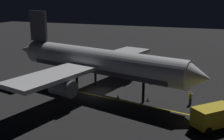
# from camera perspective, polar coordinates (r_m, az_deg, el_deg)

# --- Properties ---
(ground_plane) EXTENTS (180.00, 180.00, 0.20)m
(ground_plane) POSITION_cam_1_polar(r_m,az_deg,el_deg) (40.67, -2.65, -4.65)
(ground_plane) COLOR #232324
(apron_guide_stripe) EXTENTS (3.82, 21.39, 0.01)m
(apron_guide_stripe) POSITION_cam_1_polar(r_m,az_deg,el_deg) (37.44, 1.74, -6.24)
(apron_guide_stripe) COLOR gold
(apron_guide_stripe) RESTS_ON ground_plane
(airliner) EXTENTS (27.90, 32.27, 11.24)m
(airliner) POSITION_cam_1_polar(r_m,az_deg,el_deg) (39.72, -3.37, 1.63)
(airliner) COLOR white
(airliner) RESTS_ON ground_plane
(baggage_truck) EXTENTS (5.89, 5.81, 2.45)m
(baggage_truck) POSITION_cam_1_polar(r_m,az_deg,el_deg) (31.68, 20.75, -8.85)
(baggage_truck) COLOR gold
(baggage_truck) RESTS_ON ground_plane
(catering_truck) EXTENTS (3.70, 6.65, 2.39)m
(catering_truck) POSITION_cam_1_polar(r_m,az_deg,el_deg) (50.41, 3.67, 0.81)
(catering_truck) COLOR maroon
(catering_truck) RESTS_ON ground_plane
(ground_crew_worker) EXTENTS (0.40, 0.40, 1.74)m
(ground_crew_worker) POSITION_cam_1_polar(r_m,az_deg,el_deg) (37.21, 15.75, -5.50)
(ground_crew_worker) COLOR black
(ground_crew_worker) RESTS_ON ground_plane
(traffic_cone_near_left) EXTENTS (0.50, 0.50, 0.55)m
(traffic_cone_near_left) POSITION_cam_1_polar(r_m,az_deg,el_deg) (44.37, 8.00, -2.62)
(traffic_cone_near_left) COLOR #EA590F
(traffic_cone_near_left) RESTS_ON ground_plane
(traffic_cone_near_right) EXTENTS (0.50, 0.50, 0.55)m
(traffic_cone_near_right) POSITION_cam_1_polar(r_m,az_deg,el_deg) (37.38, 7.33, -5.99)
(traffic_cone_near_right) COLOR #EA590F
(traffic_cone_near_right) RESTS_ON ground_plane
(traffic_cone_under_wing) EXTENTS (0.50, 0.50, 0.55)m
(traffic_cone_under_wing) POSITION_cam_1_polar(r_m,az_deg,el_deg) (38.08, 1.20, -5.47)
(traffic_cone_under_wing) COLOR #EA590F
(traffic_cone_under_wing) RESTS_ON ground_plane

